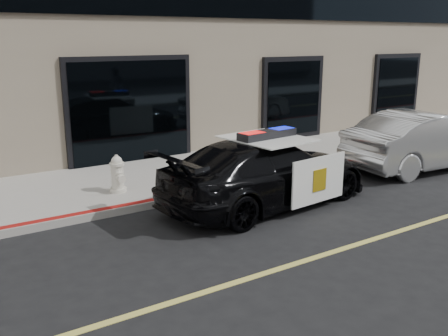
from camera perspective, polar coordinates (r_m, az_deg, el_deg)
ground at (r=8.62m, az=14.88°, el=-8.49°), size 120.00×120.00×0.00m
sidewalk_n at (r=12.50m, az=-3.06°, el=-0.38°), size 60.00×3.50×0.15m
police_car at (r=10.11m, az=4.88°, el=-0.43°), size 2.88×5.11×1.55m
silver_sedan at (r=13.89m, az=22.14°, el=2.95°), size 2.37×4.85×1.51m
fire_hydrant at (r=10.73m, az=-12.07°, el=-0.75°), size 0.36×0.50×0.80m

